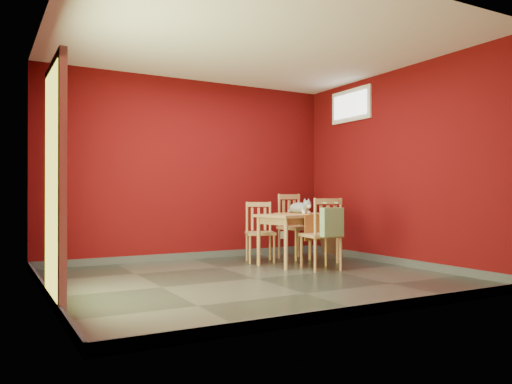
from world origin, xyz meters
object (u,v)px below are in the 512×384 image
chair_far_left (260,231)px  tote_bag (332,222)px  dining_table (299,220)px  chair_near (322,233)px  chair_far_right (295,225)px  picture_frame (328,242)px  cat (299,206)px

chair_far_left → tote_bag: 1.35m
dining_table → chair_near: chair_near is taller
chair_far_right → picture_frame: 0.87m
chair_far_left → cat: (0.35, -0.49, 0.37)m
chair_near → picture_frame: 1.78m
chair_far_left → picture_frame: (1.43, 0.26, -0.25)m
dining_table → chair_far_left: (-0.33, 0.52, -0.17)m
tote_bag → cat: size_ratio=0.97×
chair_far_left → cat: size_ratio=1.95×
dining_table → chair_far_right: 0.66m
tote_bag → picture_frame: tote_bag is taller
chair_far_left → picture_frame: size_ratio=2.17×
chair_near → tote_bag: size_ratio=2.16×
dining_table → chair_far_left: 0.64m
dining_table → tote_bag: 0.79m
picture_frame → chair_far_left: bearing=-169.5°
chair_far_left → chair_far_right: 0.65m
dining_table → cat: cat is taller
chair_near → dining_table: bearing=88.2°
chair_far_left → picture_frame: chair_far_left is taller
chair_near → chair_far_right: bearing=73.6°
chair_far_right → tote_bag: chair_far_right is taller
dining_table → chair_far_right: size_ratio=1.25×
chair_near → chair_far_left: bearing=106.0°
dining_table → tote_bag: bearing=-92.5°
dining_table → cat: 0.20m
cat → picture_frame: 1.45m
chair_far_right → tote_bag: size_ratio=2.28×
chair_far_right → cat: bearing=-118.5°
picture_frame → cat: bearing=-144.8°
chair_near → picture_frame: (1.12, 1.35, -0.28)m
chair_far_left → cat: cat is taller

